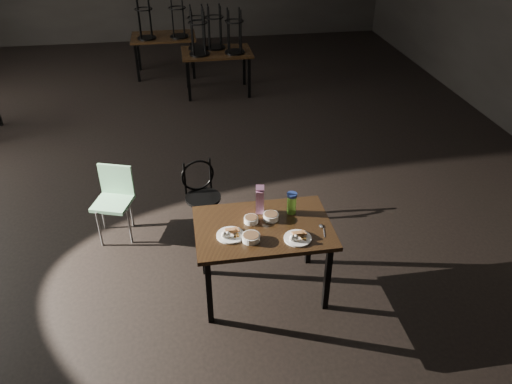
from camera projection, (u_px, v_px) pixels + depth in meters
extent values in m
plane|color=black|center=(179.00, 161.00, 6.87)|extent=(12.00, 12.00, 0.00)
cube|color=black|center=(263.00, 228.00, 4.37)|extent=(1.20, 0.80, 0.04)
cube|color=black|center=(209.00, 291.00, 4.24)|extent=(0.05, 0.05, 0.71)
cube|color=black|center=(327.00, 278.00, 4.38)|extent=(0.05, 0.05, 0.71)
cube|color=black|center=(204.00, 245.00, 4.77)|extent=(0.05, 0.05, 0.71)
cube|color=black|center=(309.00, 234.00, 4.91)|extent=(0.05, 0.05, 0.71)
cylinder|color=white|center=(230.00, 235.00, 4.24)|extent=(0.24, 0.24, 0.01)
cube|color=#966135|center=(230.00, 228.00, 4.24)|extent=(0.09, 0.08, 0.04)
cube|color=#966135|center=(234.00, 227.00, 4.25)|extent=(0.10, 0.10, 0.03)
ellipsoid|color=white|center=(224.00, 235.00, 4.18)|extent=(0.05, 0.05, 0.06)
ellipsoid|color=white|center=(228.00, 234.00, 4.19)|extent=(0.05, 0.05, 0.06)
cylinder|color=white|center=(298.00, 238.00, 4.20)|extent=(0.24, 0.24, 0.01)
cube|color=#966135|center=(297.00, 231.00, 4.21)|extent=(0.08, 0.08, 0.04)
cube|color=#966135|center=(301.00, 231.00, 4.21)|extent=(0.10, 0.10, 0.03)
ellipsoid|color=white|center=(292.00, 238.00, 4.15)|extent=(0.05, 0.05, 0.06)
ellipsoid|color=white|center=(296.00, 238.00, 4.15)|extent=(0.05, 0.05, 0.06)
cylinder|color=white|center=(251.00, 220.00, 4.40)|extent=(0.13, 0.13, 0.05)
cylinder|color=brown|center=(251.00, 218.00, 4.39)|extent=(0.11, 0.11, 0.01)
cylinder|color=white|center=(271.00, 217.00, 4.43)|extent=(0.14, 0.14, 0.05)
cylinder|color=brown|center=(271.00, 215.00, 4.42)|extent=(0.12, 0.12, 0.01)
cylinder|color=white|center=(251.00, 238.00, 4.18)|extent=(0.15, 0.15, 0.05)
cylinder|color=brown|center=(251.00, 236.00, 4.17)|extent=(0.13, 0.13, 0.01)
cube|color=#811765|center=(260.00, 201.00, 4.48)|extent=(0.08, 0.08, 0.23)
cube|color=#811765|center=(260.00, 188.00, 4.40)|extent=(0.08, 0.08, 0.07)
cylinder|color=#7EE543|center=(292.00, 204.00, 4.49)|extent=(0.10, 0.10, 0.18)
cylinder|color=navy|center=(292.00, 195.00, 4.43)|extent=(0.11, 0.11, 0.03)
ellipsoid|color=silver|center=(321.00, 226.00, 4.35)|extent=(0.05, 0.06, 0.01)
cube|color=silver|center=(324.00, 233.00, 4.28)|extent=(0.03, 0.12, 0.00)
cylinder|color=black|center=(203.00, 198.00, 5.32)|extent=(0.38, 0.38, 0.03)
torus|color=black|center=(198.00, 175.00, 5.34)|extent=(0.36, 0.11, 0.37)
cylinder|color=black|center=(213.00, 208.00, 5.54)|extent=(0.02, 0.02, 0.43)
cylinder|color=black|center=(194.00, 209.00, 5.51)|extent=(0.02, 0.02, 0.43)
cylinder|color=black|center=(195.00, 221.00, 5.33)|extent=(0.02, 0.02, 0.43)
cylinder|color=black|center=(215.00, 219.00, 5.36)|extent=(0.02, 0.02, 0.43)
cube|color=#77B98C|center=(113.00, 203.00, 5.24)|extent=(0.47, 0.47, 0.04)
cube|color=#77B98C|center=(116.00, 179.00, 5.28)|extent=(0.36, 0.15, 0.35)
cylinder|color=slate|center=(100.00, 229.00, 5.21)|extent=(0.02, 0.02, 0.43)
cylinder|color=slate|center=(130.00, 226.00, 5.25)|extent=(0.02, 0.02, 0.43)
cylinder|color=slate|center=(102.00, 212.00, 5.47)|extent=(0.02, 0.02, 0.43)
cylinder|color=slate|center=(131.00, 210.00, 5.51)|extent=(0.02, 0.02, 0.43)
cube|color=black|center=(217.00, 52.00, 8.62)|extent=(1.20, 0.80, 0.04)
cube|color=black|center=(189.00, 81.00, 8.49)|extent=(0.05, 0.05, 0.71)
cube|color=black|center=(249.00, 78.00, 8.63)|extent=(0.05, 0.05, 0.71)
cube|color=black|center=(187.00, 69.00, 9.02)|extent=(0.05, 0.05, 0.71)
cube|color=black|center=(244.00, 66.00, 9.16)|extent=(0.05, 0.05, 0.71)
cylinder|color=black|center=(200.00, 54.00, 8.44)|extent=(0.34, 0.34, 0.03)
torus|color=black|center=(198.00, 24.00, 8.17)|extent=(0.32, 0.32, 0.02)
cylinder|color=black|center=(204.00, 30.00, 8.33)|extent=(0.03, 0.03, 0.70)
cylinder|color=black|center=(192.00, 31.00, 8.31)|extent=(0.03, 0.03, 0.70)
cylinder|color=black|center=(193.00, 34.00, 8.14)|extent=(0.03, 0.03, 0.70)
cylinder|color=black|center=(205.00, 33.00, 8.17)|extent=(0.03, 0.03, 0.70)
cylinder|color=black|center=(235.00, 52.00, 8.52)|extent=(0.34, 0.34, 0.03)
torus|color=black|center=(234.00, 22.00, 8.25)|extent=(0.32, 0.32, 0.02)
cylinder|color=black|center=(239.00, 29.00, 8.41)|extent=(0.03, 0.03, 0.70)
cylinder|color=black|center=(228.00, 29.00, 8.39)|extent=(0.03, 0.03, 0.70)
cylinder|color=black|center=(229.00, 32.00, 8.22)|extent=(0.03, 0.03, 0.70)
cylinder|color=black|center=(241.00, 32.00, 8.25)|extent=(0.03, 0.03, 0.70)
cylinder|color=black|center=(216.00, 47.00, 8.75)|extent=(0.34, 0.34, 0.03)
torus|color=black|center=(214.00, 18.00, 8.48)|extent=(0.32, 0.32, 0.02)
cylinder|color=black|center=(220.00, 24.00, 8.65)|extent=(0.03, 0.03, 0.70)
cylinder|color=black|center=(208.00, 25.00, 8.62)|extent=(0.03, 0.03, 0.70)
cylinder|color=black|center=(209.00, 28.00, 8.46)|extent=(0.03, 0.03, 0.70)
cylinder|color=black|center=(221.00, 27.00, 8.48)|extent=(0.03, 0.03, 0.70)
cylinder|color=black|center=(198.00, 48.00, 8.71)|extent=(0.34, 0.34, 0.03)
torus|color=black|center=(197.00, 19.00, 8.44)|extent=(0.32, 0.32, 0.02)
cylinder|color=black|center=(202.00, 25.00, 8.61)|extent=(0.03, 0.03, 0.70)
cylinder|color=black|center=(191.00, 26.00, 8.58)|extent=(0.03, 0.03, 0.70)
cylinder|color=black|center=(192.00, 29.00, 8.42)|extent=(0.03, 0.03, 0.70)
cylinder|color=black|center=(203.00, 28.00, 8.44)|extent=(0.03, 0.03, 0.70)
cube|color=black|center=(163.00, 37.00, 9.43)|extent=(1.20, 0.80, 0.04)
cube|color=black|center=(137.00, 63.00, 9.30)|extent=(0.05, 0.05, 0.71)
cube|color=black|center=(193.00, 60.00, 9.43)|extent=(0.05, 0.05, 0.71)
cube|color=black|center=(139.00, 53.00, 9.83)|extent=(0.05, 0.05, 0.71)
cube|color=black|center=(191.00, 50.00, 9.97)|extent=(0.05, 0.05, 0.71)
cylinder|color=black|center=(147.00, 38.00, 9.24)|extent=(0.34, 0.34, 0.03)
torus|color=black|center=(144.00, 10.00, 8.97)|extent=(0.32, 0.32, 0.02)
cylinder|color=black|center=(150.00, 16.00, 9.14)|extent=(0.03, 0.03, 0.70)
cylinder|color=black|center=(139.00, 16.00, 9.12)|extent=(0.03, 0.03, 0.70)
cylinder|color=black|center=(139.00, 19.00, 8.95)|extent=(0.03, 0.03, 0.70)
cylinder|color=black|center=(150.00, 19.00, 8.98)|extent=(0.03, 0.03, 0.70)
cylinder|color=black|center=(179.00, 36.00, 9.32)|extent=(0.34, 0.34, 0.03)
torus|color=black|center=(177.00, 9.00, 9.05)|extent=(0.32, 0.32, 0.02)
cylinder|color=black|center=(183.00, 15.00, 9.22)|extent=(0.03, 0.03, 0.70)
cylinder|color=black|center=(172.00, 15.00, 9.20)|extent=(0.03, 0.03, 0.70)
cylinder|color=black|center=(172.00, 18.00, 9.03)|extent=(0.03, 0.03, 0.70)
cylinder|color=black|center=(183.00, 17.00, 9.06)|extent=(0.03, 0.03, 0.70)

